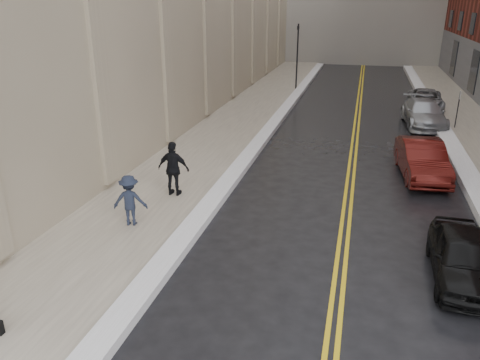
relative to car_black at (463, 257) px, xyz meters
The scene contains 14 objects.
ground 6.72m from the car_black, 146.39° to the right, with size 160.00×160.00×0.00m, color black.
sidewalk_left 15.91m from the car_black, 129.32° to the left, with size 4.00×64.00×0.15m, color gray.
lane_stripe_a 12.72m from the car_black, 104.55° to the left, with size 0.12×64.00×0.01m, color gold.
lane_stripe_b 12.66m from the car_black, 103.50° to the left, with size 0.12×64.00×0.01m, color gold.
snow_ridge_left 14.56m from the car_black, 122.29° to the left, with size 0.70×60.80×0.26m, color white.
snow_ridge_right 12.41m from the car_black, 82.69° to the left, with size 0.85×60.80×0.30m, color white.
traffic_signal 27.64m from the car_black, 107.26° to the left, with size 0.18×0.15×5.20m.
parking_sign_far 16.48m from the car_black, 81.87° to the left, with size 0.06×0.35×2.23m.
car_black is the anchor object (origin of this frame).
car_maroon 7.89m from the car_black, 92.07° to the left, with size 1.59×4.55×1.50m, color #4A100D.
car_silver_near 16.91m from the car_black, 87.76° to the left, with size 2.09×5.13×1.49m, color #9C9FA3.
car_silver_far 21.58m from the car_black, 86.74° to the left, with size 2.19×4.74×1.32m, color gray.
pedestrian_b 9.74m from the car_black, behind, with size 1.07×0.62×1.66m, color #1B2131.
pedestrian_c 9.84m from the car_black, 161.44° to the left, with size 1.18×0.49×2.02m, color black.
Camera 1 is at (2.63, -8.03, 6.87)m, focal length 35.00 mm.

